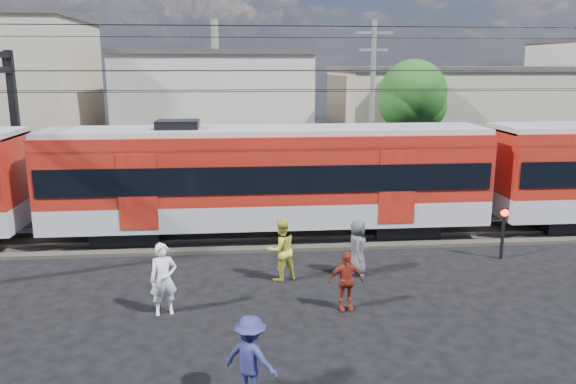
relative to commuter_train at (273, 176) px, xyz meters
name	(u,v)px	position (x,y,z in m)	size (l,w,h in m)	color
ground	(267,339)	(-0.68, -8.00, -2.40)	(120.00, 120.00, 0.00)	black
track_bed	(256,237)	(-0.68, 0.00, -2.34)	(70.00, 3.40, 0.12)	#2D2823
rail_near	(257,240)	(-0.68, -0.75, -2.22)	(70.00, 0.12, 0.12)	#59544C
rail_far	(255,228)	(-0.68, 0.75, -2.22)	(70.00, 0.12, 0.12)	#59544C
commuter_train	(273,176)	(0.00, 0.00, 0.00)	(50.30, 3.08, 4.17)	black
catenary	(3,102)	(-9.33, 0.00, 2.73)	(70.00, 9.30, 7.52)	black
building_midwest	(217,106)	(-2.68, 19.00, 1.25)	(12.24, 12.24, 7.30)	beige
building_mideast	(458,115)	(13.32, 16.00, 0.75)	(16.32, 10.20, 6.30)	tan
utility_pole_mid	(372,104)	(5.32, 7.00, 2.13)	(1.80, 0.24, 8.50)	slate
tree_near	(416,97)	(8.51, 10.09, 2.26)	(3.82, 3.64, 6.72)	#382619
pedestrian_a	(164,279)	(-3.28, -6.37, -1.44)	(0.70, 0.46, 1.93)	white
pedestrian_b	(281,250)	(-0.05, -4.25, -1.45)	(0.93, 0.72, 1.91)	gold
pedestrian_c	(251,358)	(-1.13, -10.43, -1.54)	(1.12, 0.64, 1.73)	navy
pedestrian_d	(346,281)	(1.49, -6.53, -1.59)	(0.95, 0.39, 1.62)	maroon
pedestrian_e	(357,248)	(2.33, -4.05, -1.52)	(0.86, 0.56, 1.77)	#48494D
crossing_signal	(504,224)	(7.50, -3.04, -1.17)	(0.26, 0.26, 1.77)	black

